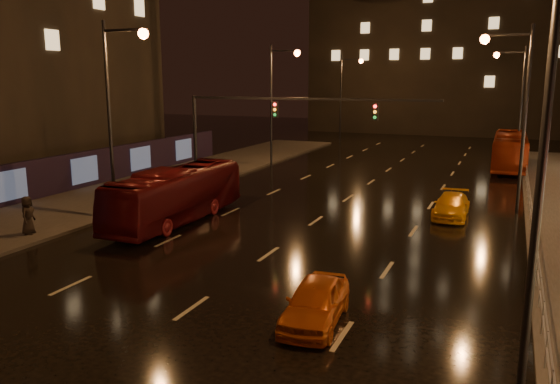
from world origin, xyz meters
name	(u,v)px	position (x,y,z in m)	size (l,w,h in m)	color
ground	(338,205)	(0.00, 20.00, 0.00)	(140.00, 140.00, 0.00)	black
sidewalk_left	(96,201)	(-13.50, 15.00, 0.07)	(7.00, 70.00, 0.15)	#38332D
hoarding_left	(7,186)	(-17.20, 12.00, 1.25)	(0.30, 46.00, 2.50)	black
traffic_signal	(259,121)	(-5.06, 20.00, 4.74)	(15.31, 0.32, 6.20)	black
streetlight_right	(509,117)	(8.92, 2.00, 6.43)	(2.64, 0.50, 10.00)	black
railing_right	(532,214)	(10.20, 18.00, 0.90)	(0.05, 56.00, 1.00)	#99999E
bus_red	(177,195)	(-6.58, 13.18, 1.40)	(2.35, 10.02, 2.79)	#4D0B0F
bus_curb	(510,151)	(9.00, 38.34, 1.49)	(2.51, 10.72, 2.99)	maroon
taxi_near	(316,302)	(4.00, 4.53, 0.66)	(1.56, 3.89, 1.32)	#C35112
taxi_far	(451,206)	(6.36, 19.62, 0.61)	(1.71, 4.20, 1.22)	orange
pedestrian_c	(28,215)	(-11.28, 7.99, 1.04)	(0.87, 0.57, 1.79)	black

